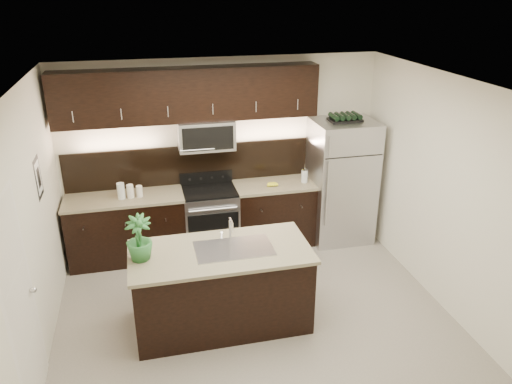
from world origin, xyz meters
TOP-DOWN VIEW (x-y plane):
  - ground at (0.00, 0.00)m, footprint 4.50×4.50m
  - room_walls at (-0.11, -0.04)m, footprint 4.52×4.02m
  - counter_run at (-0.46, 1.69)m, footprint 3.51×0.65m
  - upper_fixtures at (-0.43, 1.84)m, footprint 3.49×0.40m
  - island at (-0.38, -0.04)m, footprint 1.96×0.96m
  - sink_faucet at (-0.23, -0.03)m, footprint 0.84×0.50m
  - refrigerator at (1.69, 1.63)m, footprint 0.88×0.79m
  - wine_rack at (1.69, 1.63)m, footprint 0.45×0.28m
  - plant at (-1.22, -0.03)m, footprint 0.30×0.30m
  - canisters at (-1.35, 1.64)m, footprint 0.33×0.10m
  - french_press at (1.13, 1.64)m, footprint 0.10×0.10m
  - bananas at (0.60, 1.61)m, footprint 0.17×0.13m

SIDE VIEW (x-z plane):
  - ground at x=0.00m, z-range 0.00..0.00m
  - counter_run at x=-0.46m, z-range 0.00..0.94m
  - island at x=-0.38m, z-range 0.00..0.94m
  - refrigerator at x=1.69m, z-range 0.00..1.82m
  - sink_faucet at x=-0.23m, z-range 0.81..1.10m
  - bananas at x=0.60m, z-range 0.94..0.99m
  - canisters at x=-1.35m, z-range 0.93..1.15m
  - french_press at x=1.13m, z-range 0.90..1.18m
  - plant at x=-1.22m, z-range 0.94..1.43m
  - room_walls at x=-0.11m, z-range 0.34..3.05m
  - wine_rack at x=1.69m, z-range 1.81..1.92m
  - upper_fixtures at x=-0.43m, z-range 1.31..2.97m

